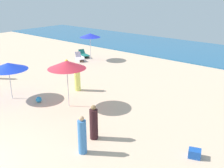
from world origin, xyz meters
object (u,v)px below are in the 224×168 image
at_px(umbrella_2, 90,35).
at_px(beach_ball_0, 66,61).
at_px(umbrella_1, 67,65).
at_px(beachgoer_1, 77,79).
at_px(umbrella_4, 8,66).
at_px(cooler_box_1, 195,154).
at_px(beachgoer_4, 94,123).
at_px(beachgoer_2, 82,136).
at_px(lounge_chair_2_1, 84,55).
at_px(beach_ball_2, 39,100).
at_px(lounge_chair_2_0, 80,58).

bearing_deg(umbrella_2, beach_ball_0, -112.98).
xyz_separation_m(umbrella_1, beachgoer_1, (-1.51, 2.08, -1.70)).
height_order(umbrella_4, cooler_box_1, umbrella_4).
relative_size(beachgoer_4, cooler_box_1, 3.39).
distance_m(umbrella_4, beachgoer_2, 7.73).
bearing_deg(umbrella_1, umbrella_2, 127.78).
relative_size(beach_ball_0, cooler_box_1, 0.66).
xyz_separation_m(beachgoer_4, cooler_box_1, (4.07, 1.53, -0.58)).
height_order(lounge_chair_2_1, beach_ball_2, lounge_chair_2_1).
bearing_deg(lounge_chair_2_1, umbrella_4, -138.58).
bearing_deg(beachgoer_1, cooler_box_1, 19.00).
relative_size(umbrella_2, lounge_chair_2_1, 1.61).
height_order(umbrella_1, beach_ball_0, umbrella_1).
relative_size(lounge_chair_2_1, beachgoer_1, 0.94).
relative_size(lounge_chair_2_1, beach_ball_0, 4.94).
xyz_separation_m(beachgoer_1, beachgoer_2, (5.48, -4.82, 0.00)).
xyz_separation_m(umbrella_4, beach_ball_0, (-3.91, 7.70, -1.89)).
xyz_separation_m(lounge_chair_2_0, beachgoer_4, (10.64, -9.15, 0.48)).
xyz_separation_m(umbrella_2, beachgoer_2, (10.49, -11.15, -1.55)).
distance_m(beachgoer_2, cooler_box_1, 4.54).
height_order(umbrella_2, beach_ball_0, umbrella_2).
bearing_deg(umbrella_1, cooler_box_1, -0.70).
distance_m(umbrella_1, lounge_chair_2_1, 11.93).
bearing_deg(beach_ball_0, beachgoer_4, -35.47).
bearing_deg(lounge_chair_2_1, beachgoer_4, -113.59).
relative_size(beachgoer_4, beach_ball_0, 5.16).
height_order(cooler_box_1, beach_ball_2, beach_ball_2).
xyz_separation_m(lounge_chair_2_0, beach_ball_2, (5.32, -8.33, -0.09)).
xyz_separation_m(umbrella_4, beachgoer_4, (7.09, -0.14, -1.30)).
distance_m(umbrella_2, beachgoer_2, 15.39).
distance_m(lounge_chair_2_1, umbrella_4, 11.23).
bearing_deg(lounge_chair_2_0, umbrella_1, -113.53).
xyz_separation_m(lounge_chair_2_0, beach_ball_0, (-0.36, -1.31, -0.11)).
distance_m(beachgoer_4, beach_ball_2, 5.42).
xyz_separation_m(umbrella_1, beach_ball_0, (-7.45, 6.21, -2.30)).
bearing_deg(lounge_chair_2_0, beachgoer_1, -111.09).
xyz_separation_m(umbrella_2, cooler_box_1, (14.14, -8.50, -2.14)).
bearing_deg(beach_ball_2, beachgoer_1, 84.77).
height_order(lounge_chair_2_0, lounge_chair_2_1, lounge_chair_2_0).
distance_m(beachgoer_1, beach_ball_2, 2.95).
height_order(umbrella_2, lounge_chair_2_1, umbrella_2).
relative_size(umbrella_2, lounge_chair_2_0, 1.80).
relative_size(umbrella_4, beach_ball_0, 7.24).
bearing_deg(beach_ball_2, lounge_chair_2_1, 122.23).
bearing_deg(beachgoer_4, umbrella_2, 64.25).
bearing_deg(lounge_chair_2_0, lounge_chair_2_1, 52.96).
relative_size(umbrella_1, beach_ball_0, 8.53).
relative_size(lounge_chair_2_1, beach_ball_2, 4.43).
height_order(lounge_chair_2_0, umbrella_4, umbrella_4).
relative_size(umbrella_2, beach_ball_0, 7.94).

